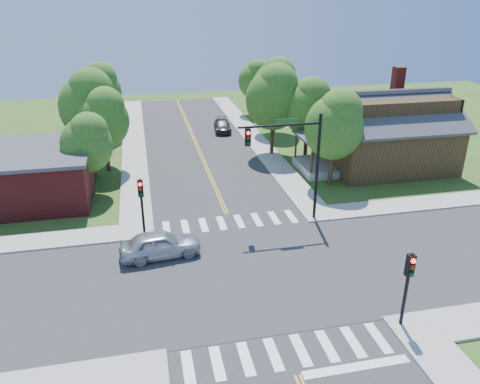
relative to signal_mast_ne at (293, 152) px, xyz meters
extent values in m
plane|color=#2F4F18|center=(-3.91, -5.59, -4.85)|extent=(100.00, 100.00, 0.00)
cube|color=#2D2D30|center=(-3.91, -5.59, -4.83)|extent=(10.00, 90.00, 0.04)
cube|color=#2D2D30|center=(-3.91, -5.59, -4.83)|extent=(90.00, 10.00, 0.04)
cube|color=#2D2D30|center=(-3.91, -5.59, -4.85)|extent=(10.20, 10.20, 0.06)
cube|color=#9E9B93|center=(2.19, 19.41, -4.78)|extent=(2.20, 40.00, 0.14)
cube|color=#9E9B93|center=(-10.01, 19.41, -4.78)|extent=(2.20, 40.00, 0.14)
cube|color=white|center=(-8.11, 0.61, -4.80)|extent=(0.45, 2.00, 0.01)
cube|color=white|center=(-6.91, 0.61, -4.80)|extent=(0.45, 2.00, 0.01)
cube|color=white|center=(-5.71, 0.61, -4.80)|extent=(0.45, 2.00, 0.01)
cube|color=white|center=(-4.51, 0.61, -4.80)|extent=(0.45, 2.00, 0.01)
cube|color=white|center=(-3.31, 0.61, -4.80)|extent=(0.45, 2.00, 0.01)
cube|color=white|center=(-2.11, 0.61, -4.80)|extent=(0.45, 2.00, 0.01)
cube|color=white|center=(-0.91, 0.61, -4.80)|extent=(0.45, 2.00, 0.01)
cube|color=white|center=(0.29, 0.61, -4.80)|extent=(0.45, 2.00, 0.01)
cube|color=white|center=(-8.11, -11.79, -4.80)|extent=(0.45, 2.00, 0.01)
cube|color=white|center=(-6.91, -11.79, -4.80)|extent=(0.45, 2.00, 0.01)
cube|color=white|center=(-5.71, -11.79, -4.80)|extent=(0.45, 2.00, 0.01)
cube|color=white|center=(-4.51, -11.79, -4.80)|extent=(0.45, 2.00, 0.01)
cube|color=white|center=(-3.31, -11.79, -4.80)|extent=(0.45, 2.00, 0.01)
cube|color=white|center=(-2.11, -11.79, -4.80)|extent=(0.45, 2.00, 0.01)
cube|color=white|center=(-0.91, -11.79, -4.80)|extent=(0.45, 2.00, 0.01)
cube|color=white|center=(0.29, -11.79, -4.80)|extent=(0.45, 2.00, 0.01)
cube|color=gold|center=(-4.01, 20.66, -4.80)|extent=(0.10, 37.50, 0.01)
cube|color=gold|center=(-3.81, 20.66, -4.80)|extent=(0.10, 37.50, 0.01)
cube|color=white|center=(-1.41, -13.19, -4.85)|extent=(4.60, 0.45, 0.09)
cylinder|color=black|center=(1.69, 0.01, -1.25)|extent=(0.20, 0.20, 7.20)
cylinder|color=black|center=(-0.91, 0.01, 1.75)|extent=(5.20, 0.14, 0.14)
cube|color=#19591E|center=(-0.51, -0.04, 2.00)|extent=(1.40, 0.04, 0.30)
cube|color=black|center=(-2.91, 0.01, 1.12)|extent=(0.34, 0.28, 1.05)
sphere|color=#FF0C0C|center=(-2.91, -0.16, 1.44)|extent=(0.22, 0.22, 0.22)
sphere|color=#3F2605|center=(-2.91, -0.16, 1.12)|extent=(0.22, 0.22, 0.22)
sphere|color=#05330F|center=(-2.91, -0.16, 0.80)|extent=(0.22, 0.22, 0.22)
cylinder|color=black|center=(1.69, -11.19, -2.95)|extent=(0.16, 0.16, 3.80)
cube|color=black|center=(1.69, -11.19, -1.63)|extent=(0.34, 0.28, 1.05)
sphere|color=#FF0C0C|center=(1.69, -11.36, -1.31)|extent=(0.22, 0.22, 0.22)
sphere|color=#3F2605|center=(1.69, -11.36, -1.63)|extent=(0.22, 0.22, 0.22)
sphere|color=#05330F|center=(1.69, -11.36, -1.95)|extent=(0.22, 0.22, 0.22)
cylinder|color=black|center=(-9.51, 0.01, -2.95)|extent=(0.16, 0.16, 3.80)
cube|color=black|center=(-9.51, 0.01, -1.63)|extent=(0.34, 0.28, 1.05)
sphere|color=#FF0C0C|center=(-9.51, -0.16, -1.31)|extent=(0.22, 0.22, 0.22)
sphere|color=#3F2605|center=(-9.51, -0.16, -1.63)|extent=(0.22, 0.22, 0.22)
sphere|color=#05330F|center=(-9.51, -0.16, -1.95)|extent=(0.22, 0.22, 0.22)
cube|color=black|center=(11.29, 8.61, -2.85)|extent=(10.00, 8.00, 4.00)
cube|color=#9E9B93|center=(4.99, 8.61, -4.50)|extent=(2.60, 4.50, 0.70)
cylinder|color=black|center=(3.89, 6.61, -3.25)|extent=(0.18, 0.18, 2.50)
cylinder|color=black|center=(3.89, 10.61, -3.25)|extent=(0.18, 0.18, 2.50)
cube|color=#38383D|center=(4.99, 8.61, -1.90)|extent=(2.80, 4.80, 0.18)
cube|color=maroon|center=(13.79, 12.11, -1.30)|extent=(0.90, 0.90, 7.11)
cube|color=maroon|center=(-18.11, 7.61, -3.10)|extent=(10.00, 8.00, 3.50)
cube|color=#38383D|center=(-18.11, 7.61, -1.25)|extent=(10.40, 8.40, 0.25)
cylinder|color=#382314|center=(5.04, 5.46, -3.43)|extent=(0.34, 0.34, 2.84)
ellipsoid|color=#274F17|center=(5.04, 5.46, -0.22)|extent=(4.48, 4.26, 4.93)
sphere|color=#274F17|center=(5.34, 5.26, 1.13)|extent=(3.29, 3.29, 3.29)
cylinder|color=#382314|center=(5.39, 12.22, -3.47)|extent=(0.34, 0.34, 2.76)
ellipsoid|color=#274F17|center=(5.39, 12.22, -0.35)|extent=(4.35, 4.14, 4.79)
sphere|color=#274F17|center=(5.69, 12.02, 0.95)|extent=(3.19, 3.19, 3.19)
cylinder|color=#382314|center=(4.83, 20.75, -3.36)|extent=(0.34, 0.34, 2.99)
ellipsoid|color=#274F17|center=(4.83, 20.75, 0.02)|extent=(4.72, 4.48, 5.19)
sphere|color=#274F17|center=(5.13, 20.55, 1.44)|extent=(3.46, 3.46, 3.46)
cylinder|color=#382314|center=(4.74, 29.22, -3.60)|extent=(0.34, 0.34, 2.49)
ellipsoid|color=#274F17|center=(4.74, 29.22, -0.78)|extent=(3.94, 3.74, 4.33)
sphere|color=#274F17|center=(5.04, 29.02, 0.40)|extent=(2.89, 2.89, 2.89)
cylinder|color=#382314|center=(-13.14, 7.56, -3.68)|extent=(0.34, 0.34, 2.35)
ellipsoid|color=#274F17|center=(-13.14, 7.56, -1.02)|extent=(3.71, 3.52, 4.08)
sphere|color=#274F17|center=(-12.84, 7.36, 0.09)|extent=(2.72, 2.72, 2.72)
cylinder|color=#382314|center=(-13.29, 14.12, -3.27)|extent=(0.34, 0.34, 3.15)
ellipsoid|color=#274F17|center=(-13.29, 14.12, 0.29)|extent=(4.98, 4.73, 5.48)
sphere|color=#274F17|center=(-12.99, 13.92, 1.79)|extent=(3.65, 3.65, 3.65)
cylinder|color=#382314|center=(-13.09, 22.76, -3.40)|extent=(0.34, 0.34, 2.90)
ellipsoid|color=#274F17|center=(-13.09, 22.76, -0.11)|extent=(4.58, 4.35, 5.04)
sphere|color=#274F17|center=(-12.79, 22.56, 1.26)|extent=(3.36, 3.36, 3.36)
cylinder|color=#382314|center=(-13.30, 31.27, -3.63)|extent=(0.34, 0.34, 2.45)
ellipsoid|color=#274F17|center=(-13.30, 31.27, -0.86)|extent=(3.86, 3.67, 4.25)
sphere|color=#274F17|center=(-13.00, 31.07, 0.30)|extent=(2.83, 2.83, 2.83)
cylinder|color=#382314|center=(2.60, 13.65, -3.28)|extent=(0.34, 0.34, 3.14)
ellipsoid|color=#274F17|center=(2.60, 13.65, 0.28)|extent=(4.97, 4.72, 5.46)
sphere|color=#274F17|center=(2.90, 13.45, 1.77)|extent=(3.64, 3.64, 3.64)
cylinder|color=#382314|center=(-12.17, 12.43, -3.51)|extent=(0.34, 0.34, 2.67)
ellipsoid|color=#274F17|center=(-12.17, 12.43, -0.49)|extent=(4.22, 4.01, 4.65)
sphere|color=#274F17|center=(-11.87, 12.23, 0.78)|extent=(3.10, 3.10, 3.10)
imported|color=silver|center=(-8.66, -2.75, -4.07)|extent=(2.77, 4.96, 1.56)
imported|color=#27292B|center=(-0.54, 22.23, -4.23)|extent=(2.63, 4.63, 1.24)
camera|label=1|loc=(-9.15, -26.49, 9.23)|focal=35.00mm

